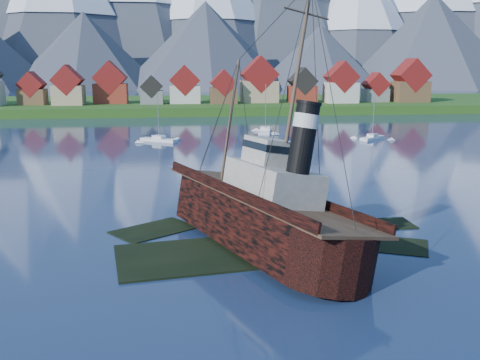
{
  "coord_description": "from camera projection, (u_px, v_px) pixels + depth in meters",
  "views": [
    {
      "loc": [
        -6.89,
        -46.85,
        16.35
      ],
      "look_at": [
        -0.18,
        6.0,
        5.0
      ],
      "focal_mm": 40.0,
      "sensor_mm": 36.0,
      "label": 1
    }
  ],
  "objects": [
    {
      "name": "ground",
      "position": [
        250.0,
        246.0,
        49.71
      ],
      "size": [
        1400.0,
        1400.0,
        0.0
      ],
      "primitive_type": "plane",
      "color": "#1C2C4E",
      "rests_on": "ground"
    },
    {
      "name": "shoal",
      "position": [
        265.0,
        241.0,
        52.09
      ],
      "size": [
        31.71,
        21.24,
        1.14
      ],
      "color": "black",
      "rests_on": "ground"
    },
    {
      "name": "shore_bank",
      "position": [
        189.0,
        108.0,
        214.66
      ],
      "size": [
        600.0,
        80.0,
        3.2
      ],
      "primitive_type": "cube",
      "color": "#174012",
      "rests_on": "ground"
    },
    {
      "name": "seawall",
      "position": [
        193.0,
        117.0,
        177.79
      ],
      "size": [
        600.0,
        2.5,
        2.0
      ],
      "primitive_type": "cube",
      "color": "#3F3D38",
      "rests_on": "ground"
    },
    {
      "name": "town",
      "position": [
        98.0,
        87.0,
        191.42
      ],
      "size": [
        250.96,
        16.69,
        17.3
      ],
      "color": "maroon",
      "rests_on": "ground"
    },
    {
      "name": "tugboat_wreck",
      "position": [
        252.0,
        209.0,
        50.74
      ],
      "size": [
        7.3,
        31.44,
        24.91
      ],
      "rotation": [
        0.0,
        0.17,
        0.37
      ],
      "color": "black",
      "rests_on": "ground"
    },
    {
      "name": "sailboat_c",
      "position": [
        159.0,
        140.0,
        118.57
      ],
      "size": [
        8.58,
        6.79,
        11.42
      ],
      "rotation": [
        0.0,
        0.0,
        0.98
      ],
      "color": "white",
      "rests_on": "ground"
    },
    {
      "name": "sailboat_d",
      "position": [
        372.0,
        138.0,
        122.03
      ],
      "size": [
        7.31,
        6.56,
        10.75
      ],
      "rotation": [
        0.0,
        0.0,
        -0.87
      ],
      "color": "white",
      "rests_on": "ground"
    },
    {
      "name": "sailboat_e",
      "position": [
        265.0,
        132.0,
        134.42
      ],
      "size": [
        5.32,
        11.28,
        12.69
      ],
      "rotation": [
        0.0,
        0.0,
        -0.25
      ],
      "color": "white",
      "rests_on": "ground"
    }
  ]
}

